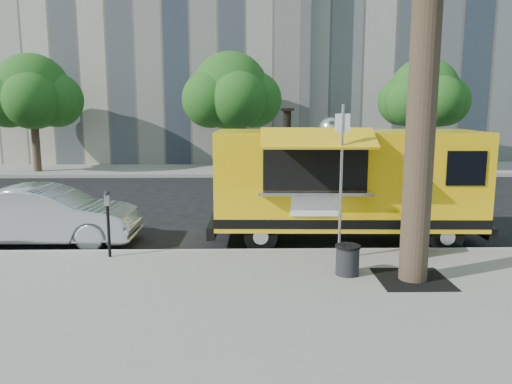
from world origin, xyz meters
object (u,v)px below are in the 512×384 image
at_px(far_tree_c, 424,94).
at_px(food_truck, 345,181).
at_px(sedan, 47,215).
at_px(far_tree_b, 230,91).
at_px(sign_post, 341,173).
at_px(far_tree_a, 32,92).
at_px(parking_meter, 108,216).
at_px(trash_bin_left, 347,259).
at_px(trash_bin_right, 415,238).

distance_m(far_tree_c, food_truck, 13.82).
bearing_deg(sedan, far_tree_b, -15.42).
xyz_separation_m(sign_post, sedan, (-6.35, 1.70, -1.18)).
height_order(sign_post, sedan, sign_post).
distance_m(far_tree_a, far_tree_b, 9.01).
height_order(far_tree_b, sedan, far_tree_b).
relative_size(parking_meter, food_truck, 0.21).
height_order(far_tree_b, trash_bin_left, far_tree_b).
bearing_deg(sign_post, far_tree_a, 129.83).
bearing_deg(food_truck, parking_meter, -161.24).
xyz_separation_m(far_tree_a, far_tree_c, (18.00, 0.10, -0.06)).
relative_size(far_tree_a, trash_bin_left, 9.95).
xyz_separation_m(far_tree_c, food_truck, (-6.03, -12.23, -2.29)).
distance_m(sign_post, food_truck, 1.82).
distance_m(parking_meter, trash_bin_right, 6.12).
xyz_separation_m(far_tree_c, sign_post, (-6.45, -13.95, -1.87)).
height_order(far_tree_c, sign_post, far_tree_c).
distance_m(parking_meter, food_truck, 5.22).
relative_size(parking_meter, trash_bin_right, 1.99).
bearing_deg(food_truck, trash_bin_left, -97.79).
bearing_deg(parking_meter, far_tree_a, 117.15).
relative_size(sedan, trash_bin_right, 6.09).
distance_m(far_tree_b, trash_bin_left, 15.79).
bearing_deg(food_truck, sign_post, -101.96).
height_order(sign_post, parking_meter, sign_post).
relative_size(far_tree_b, sedan, 1.35).
xyz_separation_m(far_tree_b, far_tree_c, (9.00, -0.30, -0.12)).
relative_size(trash_bin_left, trash_bin_right, 0.80).
relative_size(sign_post, parking_meter, 2.25).
relative_size(sign_post, sedan, 0.74).
bearing_deg(far_tree_c, parking_meter, -128.66).
bearing_deg(far_tree_c, food_truck, -116.25).
distance_m(sign_post, trash_bin_left, 1.71).
bearing_deg(trash_bin_left, sign_post, 88.16).
height_order(far_tree_a, trash_bin_right, far_tree_a).
bearing_deg(food_truck, far_tree_a, 136.35).
bearing_deg(trash_bin_right, food_truck, 126.22).
relative_size(sign_post, food_truck, 0.48).
bearing_deg(sedan, trash_bin_left, -111.44).
xyz_separation_m(sign_post, trash_bin_left, (-0.03, -0.97, -1.41)).
bearing_deg(far_tree_a, sign_post, -50.17).
xyz_separation_m(food_truck, trash_bin_right, (1.13, -1.54, -0.93)).
bearing_deg(trash_bin_left, food_truck, 80.49).
distance_m(far_tree_b, sign_post, 14.61).
xyz_separation_m(sign_post, trash_bin_right, (1.55, 0.18, -1.34)).
height_order(food_truck, trash_bin_right, food_truck).
relative_size(sedan, trash_bin_left, 7.58).
relative_size(far_tree_a, sedan, 1.31).
xyz_separation_m(far_tree_a, parking_meter, (7.00, -13.65, -2.79)).
relative_size(sign_post, trash_bin_right, 4.48).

